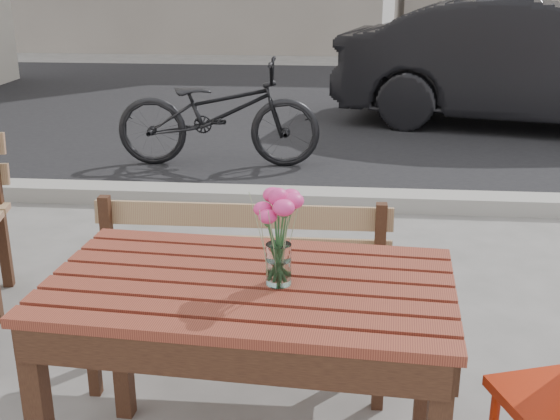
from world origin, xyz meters
name	(u,v)px	position (x,y,z in m)	size (l,w,h in m)	color
street	(316,139)	(0.00, 5.06, 0.03)	(30.00, 8.12, 0.12)	black
main_table	(250,317)	(-0.02, -0.07, 0.66)	(1.34, 0.84, 0.79)	#5F2419
main_bench	(240,271)	(-0.16, 0.66, 0.49)	(1.31, 0.40, 0.81)	#986B4E
main_vase	(279,225)	(0.08, -0.09, 0.99)	(0.17, 0.17, 0.31)	white
parked_car	(534,64)	(2.37, 6.05, 0.71)	(1.50, 4.31, 1.42)	black
bicycle	(218,113)	(-0.86, 4.11, 0.48)	(0.64, 1.84, 0.96)	black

